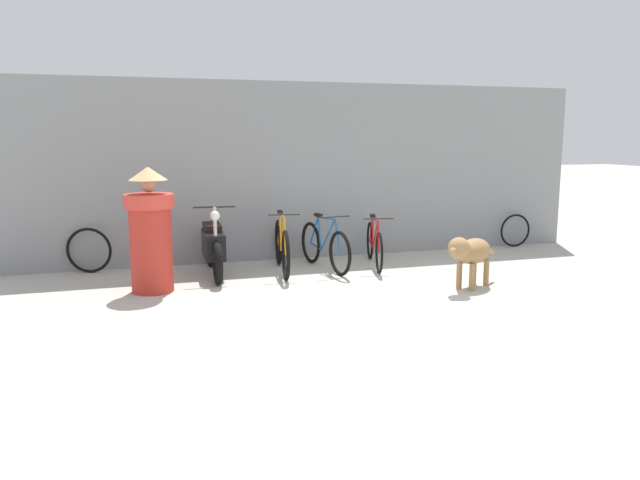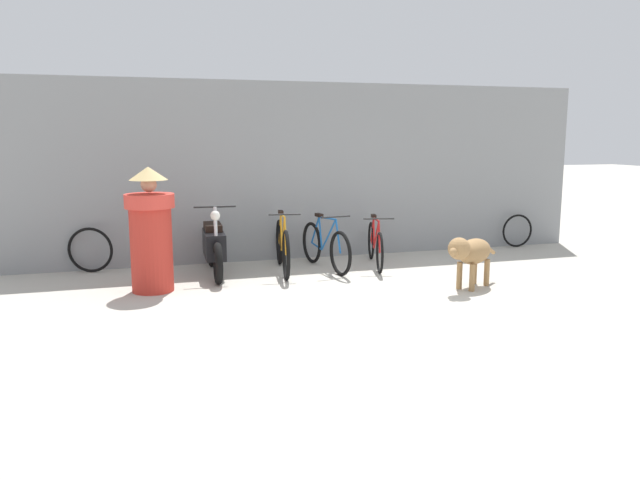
{
  "view_description": "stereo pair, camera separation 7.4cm",
  "coord_description": "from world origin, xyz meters",
  "px_view_note": "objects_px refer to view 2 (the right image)",
  "views": [
    {
      "loc": [
        -2.9,
        -6.51,
        2.02
      ],
      "look_at": [
        -0.46,
        1.26,
        0.65
      ],
      "focal_mm": 35.0,
      "sensor_mm": 36.0,
      "label": 1
    },
    {
      "loc": [
        -2.83,
        -6.53,
        2.02
      ],
      "look_at": [
        -0.46,
        1.26,
        0.65
      ],
      "focal_mm": 35.0,
      "sensor_mm": 36.0,
      "label": 2
    }
  ],
  "objects_px": {
    "stray_dog": "(471,252)",
    "spare_tire_right": "(517,231)",
    "bicycle_0": "(283,247)",
    "spare_tire_left": "(90,250)",
    "bicycle_2": "(375,245)",
    "motorcycle": "(214,247)",
    "person_in_robes": "(151,230)",
    "bicycle_1": "(325,246)"
  },
  "relations": [
    {
      "from": "stray_dog",
      "to": "spare_tire_right",
      "type": "relative_size",
      "value": 1.78
    },
    {
      "from": "bicycle_0",
      "to": "spare_tire_left",
      "type": "xyz_separation_m",
      "value": [
        -2.75,
        0.78,
        -0.04
      ]
    },
    {
      "from": "bicycle_2",
      "to": "stray_dog",
      "type": "height_order",
      "value": "bicycle_2"
    },
    {
      "from": "spare_tire_right",
      "to": "motorcycle",
      "type": "bearing_deg",
      "value": -172.72
    },
    {
      "from": "bicycle_2",
      "to": "bicycle_0",
      "type": "bearing_deg",
      "value": -75.93
    },
    {
      "from": "bicycle_2",
      "to": "stray_dog",
      "type": "relative_size",
      "value": 1.54
    },
    {
      "from": "bicycle_2",
      "to": "spare_tire_right",
      "type": "distance_m",
      "value": 3.22
    },
    {
      "from": "person_in_robes",
      "to": "spare_tire_right",
      "type": "height_order",
      "value": "person_in_robes"
    },
    {
      "from": "motorcycle",
      "to": "person_in_robes",
      "type": "relative_size",
      "value": 1.1
    },
    {
      "from": "spare_tire_left",
      "to": "spare_tire_right",
      "type": "relative_size",
      "value": 1.12
    },
    {
      "from": "motorcycle",
      "to": "bicycle_0",
      "type": "bearing_deg",
      "value": 88.61
    },
    {
      "from": "spare_tire_left",
      "to": "spare_tire_right",
      "type": "xyz_separation_m",
      "value": [
        7.35,
        0.01,
        -0.04
      ]
    },
    {
      "from": "spare_tire_right",
      "to": "stray_dog",
      "type": "bearing_deg",
      "value": -134.0
    },
    {
      "from": "bicycle_2",
      "to": "stray_dog",
      "type": "bearing_deg",
      "value": 35.57
    },
    {
      "from": "person_in_robes",
      "to": "spare_tire_left",
      "type": "height_order",
      "value": "person_in_robes"
    },
    {
      "from": "bicycle_1",
      "to": "spare_tire_right",
      "type": "relative_size",
      "value": 2.77
    },
    {
      "from": "bicycle_0",
      "to": "spare_tire_right",
      "type": "relative_size",
      "value": 2.98
    },
    {
      "from": "spare_tire_right",
      "to": "person_in_robes",
      "type": "bearing_deg",
      "value": -167.42
    },
    {
      "from": "stray_dog",
      "to": "person_in_robes",
      "type": "xyz_separation_m",
      "value": [
        -4.05,
        1.09,
        0.32
      ]
    },
    {
      "from": "bicycle_2",
      "to": "spare_tire_right",
      "type": "xyz_separation_m",
      "value": [
        3.11,
        0.81,
        -0.04
      ]
    },
    {
      "from": "spare_tire_left",
      "to": "person_in_robes",
      "type": "bearing_deg",
      "value": -59.66
    },
    {
      "from": "bicycle_1",
      "to": "person_in_robes",
      "type": "distance_m",
      "value": 2.69
    },
    {
      "from": "spare_tire_left",
      "to": "spare_tire_right",
      "type": "height_order",
      "value": "spare_tire_left"
    },
    {
      "from": "person_in_robes",
      "to": "spare_tire_right",
      "type": "xyz_separation_m",
      "value": [
        6.5,
        1.45,
        -0.51
      ]
    },
    {
      "from": "spare_tire_left",
      "to": "stray_dog",
      "type": "bearing_deg",
      "value": -27.37
    },
    {
      "from": "bicycle_0",
      "to": "bicycle_2",
      "type": "bearing_deg",
      "value": 97.61
    },
    {
      "from": "bicycle_2",
      "to": "motorcycle",
      "type": "distance_m",
      "value": 2.49
    },
    {
      "from": "person_in_robes",
      "to": "spare_tire_left",
      "type": "xyz_separation_m",
      "value": [
        -0.84,
        1.44,
        -0.47
      ]
    },
    {
      "from": "bicycle_2",
      "to": "motorcycle",
      "type": "bearing_deg",
      "value": -77.33
    },
    {
      "from": "bicycle_0",
      "to": "spare_tire_right",
      "type": "bearing_deg",
      "value": 108.05
    },
    {
      "from": "person_in_robes",
      "to": "bicycle_0",
      "type": "bearing_deg",
      "value": -119.29
    },
    {
      "from": "bicycle_0",
      "to": "stray_dog",
      "type": "bearing_deg",
      "value": 58.97
    },
    {
      "from": "bicycle_2",
      "to": "motorcycle",
      "type": "relative_size",
      "value": 0.92
    },
    {
      "from": "spare_tire_left",
      "to": "bicycle_2",
      "type": "bearing_deg",
      "value": -10.65
    },
    {
      "from": "bicycle_1",
      "to": "person_in_robes",
      "type": "bearing_deg",
      "value": -83.68
    },
    {
      "from": "stray_dog",
      "to": "bicycle_1",
      "type": "bearing_deg",
      "value": -81.69
    },
    {
      "from": "person_in_robes",
      "to": "spare_tire_right",
      "type": "distance_m",
      "value": 6.68
    },
    {
      "from": "bicycle_1",
      "to": "spare_tire_right",
      "type": "height_order",
      "value": "bicycle_1"
    },
    {
      "from": "spare_tire_left",
      "to": "spare_tire_right",
      "type": "distance_m",
      "value": 7.35
    },
    {
      "from": "motorcycle",
      "to": "bicycle_1",
      "type": "bearing_deg",
      "value": 89.92
    },
    {
      "from": "bicycle_1",
      "to": "person_in_robes",
      "type": "height_order",
      "value": "person_in_robes"
    },
    {
      "from": "bicycle_2",
      "to": "bicycle_1",
      "type": "bearing_deg",
      "value": -75.77
    }
  ]
}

